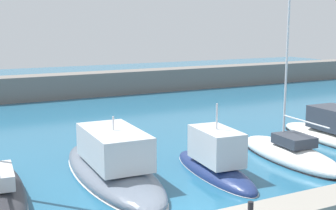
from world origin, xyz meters
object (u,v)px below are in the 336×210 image
object	(u,v)px
motorboat_slate_fourth	(112,165)
motorboat_navy_fifth	(214,162)
dock_bollard	(251,208)
sailboat_white_sixth	(290,154)

from	to	relation	value
motorboat_slate_fourth	motorboat_navy_fifth	bearing A→B (deg)	-109.84
motorboat_slate_fourth	dock_bollard	world-z (taller)	motorboat_slate_fourth
motorboat_navy_fifth	sailboat_white_sixth	distance (m)	4.71
motorboat_slate_fourth	motorboat_navy_fifth	distance (m)	4.74
dock_bollard	sailboat_white_sixth	bearing A→B (deg)	38.83
motorboat_slate_fourth	motorboat_navy_fifth	xyz separation A→B (m)	(4.40, -1.78, -0.02)
motorboat_navy_fifth	dock_bollard	distance (m)	5.54
motorboat_navy_fifth	dock_bollard	world-z (taller)	motorboat_navy_fifth
motorboat_slate_fourth	sailboat_white_sixth	world-z (taller)	sailboat_white_sixth
motorboat_navy_fifth	dock_bollard	xyz separation A→B (m)	(-1.91, -5.20, 0.06)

